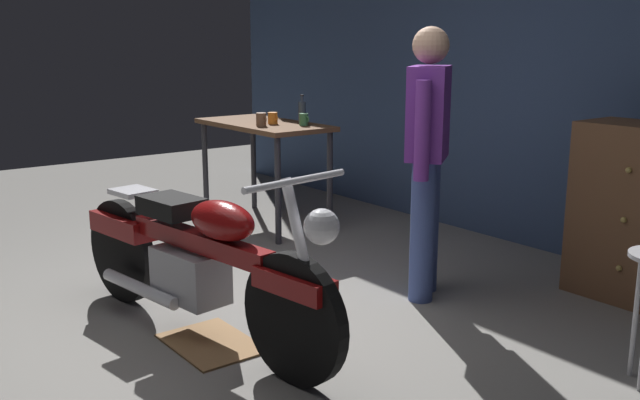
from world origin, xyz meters
TOP-DOWN VIEW (x-y plane):
  - ground_plane at (0.00, 0.00)m, footprint 12.00×12.00m
  - back_wall at (0.00, 2.80)m, footprint 8.00×0.12m
  - workbench at (-1.81, 1.48)m, footprint 1.30×0.64m
  - motorcycle at (0.01, -0.14)m, footprint 2.18×0.68m
  - person_standing at (0.29, 1.30)m, footprint 0.40×0.48m
  - drip_tray at (0.14, -0.14)m, footprint 0.56×0.40m
  - mug_green_speckled at (-1.41, 1.61)m, footprint 0.11×0.07m
  - mug_orange_travel at (-1.66, 1.47)m, footprint 0.11×0.08m
  - mug_brown_stoneware at (-1.59, 1.32)m, footprint 0.12×0.08m
  - bottle at (-1.55, 1.70)m, footprint 0.06×0.06m

SIDE VIEW (x-z plane):
  - ground_plane at x=0.00m, z-range 0.00..0.00m
  - drip_tray at x=0.14m, z-range 0.00..0.01m
  - motorcycle at x=0.01m, z-range -0.05..0.95m
  - workbench at x=-1.81m, z-range 0.34..1.24m
  - person_standing at x=0.29m, z-range 0.09..1.76m
  - mug_orange_travel at x=-1.66m, z-range 0.90..1.00m
  - mug_green_speckled at x=-1.41m, z-range 0.90..1.00m
  - mug_brown_stoneware at x=-1.59m, z-range 0.90..1.01m
  - bottle at x=-1.55m, z-range 0.88..1.12m
  - back_wall at x=0.00m, z-range 0.00..3.10m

